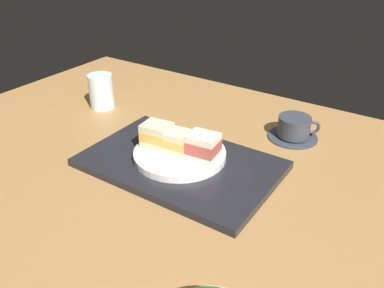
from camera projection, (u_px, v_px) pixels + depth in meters
ground_plane at (171, 163)px, 95.98cm from camera, size 140.00×100.00×3.00cm
serving_tray at (180, 164)px, 91.50cm from camera, size 43.66×27.94×1.75cm
sandwich_plate at (180, 154)px, 91.88cm from camera, size 21.31×21.31×1.64cm
sandwich_near at (157, 135)px, 92.44cm from camera, size 7.13×6.15×5.55cm
sandwich_middle at (180, 142)px, 90.28cm from camera, size 7.39×6.18×4.86cm
sandwich_far at (203, 146)px, 87.76cm from camera, size 7.15×6.44×5.63cm
coffee_cup at (294, 128)px, 102.74cm from camera, size 12.83×12.83×5.96cm
drinking_glass at (101, 91)px, 118.37cm from camera, size 7.21×7.21×10.27cm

